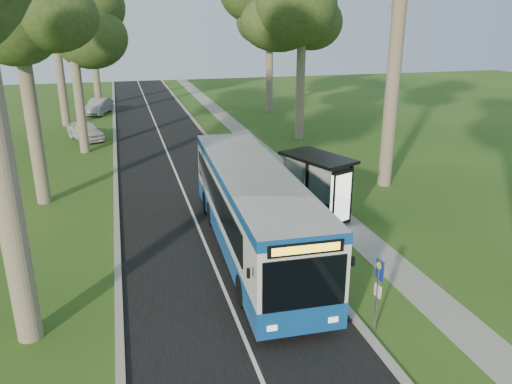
{
  "coord_description": "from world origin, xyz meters",
  "views": [
    {
      "loc": [
        -6.42,
        -17.68,
        8.8
      ],
      "look_at": [
        -0.96,
        2.26,
        1.6
      ],
      "focal_mm": 35.0,
      "sensor_mm": 36.0,
      "label": 1
    }
  ],
  "objects_px": {
    "bus_shelter": "(324,177)",
    "car_white": "(85,131)",
    "car_silver": "(99,106)",
    "litter_bin": "(291,198)",
    "bus_stop_sign": "(378,287)",
    "bus": "(252,210)"
  },
  "relations": [
    {
      "from": "litter_bin",
      "to": "car_white",
      "type": "distance_m",
      "value": 20.59
    },
    {
      "from": "car_white",
      "to": "bus",
      "type": "bearing_deg",
      "value": -95.43
    },
    {
      "from": "bus_stop_sign",
      "to": "car_silver",
      "type": "height_order",
      "value": "bus_stop_sign"
    },
    {
      "from": "bus_stop_sign",
      "to": "bus_shelter",
      "type": "bearing_deg",
      "value": 70.86
    },
    {
      "from": "car_white",
      "to": "car_silver",
      "type": "distance_m",
      "value": 11.17
    },
    {
      "from": "bus",
      "to": "car_silver",
      "type": "distance_m",
      "value": 33.9
    },
    {
      "from": "bus_shelter",
      "to": "litter_bin",
      "type": "relative_size",
      "value": 4.48
    },
    {
      "from": "bus_shelter",
      "to": "bus_stop_sign",
      "type": "bearing_deg",
      "value": -123.6
    },
    {
      "from": "litter_bin",
      "to": "car_white",
      "type": "height_order",
      "value": "car_white"
    },
    {
      "from": "litter_bin",
      "to": "bus_stop_sign",
      "type": "bearing_deg",
      "value": -95.57
    },
    {
      "from": "litter_bin",
      "to": "car_white",
      "type": "xyz_separation_m",
      "value": [
        -10.44,
        17.74,
        0.28
      ]
    },
    {
      "from": "bus_stop_sign",
      "to": "car_white",
      "type": "xyz_separation_m",
      "value": [
        -9.4,
        28.35,
        -0.79
      ]
    },
    {
      "from": "car_white",
      "to": "car_silver",
      "type": "relative_size",
      "value": 0.94
    },
    {
      "from": "bus",
      "to": "bus_shelter",
      "type": "distance_m",
      "value": 4.54
    },
    {
      "from": "bus_shelter",
      "to": "litter_bin",
      "type": "distance_m",
      "value": 2.8
    },
    {
      "from": "bus_shelter",
      "to": "bus",
      "type": "bearing_deg",
      "value": -171.54
    },
    {
      "from": "bus",
      "to": "car_silver",
      "type": "relative_size",
      "value": 2.87
    },
    {
      "from": "car_white",
      "to": "car_silver",
      "type": "bearing_deg",
      "value": 62.51
    },
    {
      "from": "bus_shelter",
      "to": "car_white",
      "type": "height_order",
      "value": "bus_shelter"
    },
    {
      "from": "bus_shelter",
      "to": "car_silver",
      "type": "relative_size",
      "value": 0.86
    },
    {
      "from": "bus_stop_sign",
      "to": "bus_shelter",
      "type": "distance_m",
      "value": 8.72
    },
    {
      "from": "bus_shelter",
      "to": "car_white",
      "type": "bearing_deg",
      "value": 98.33
    }
  ]
}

